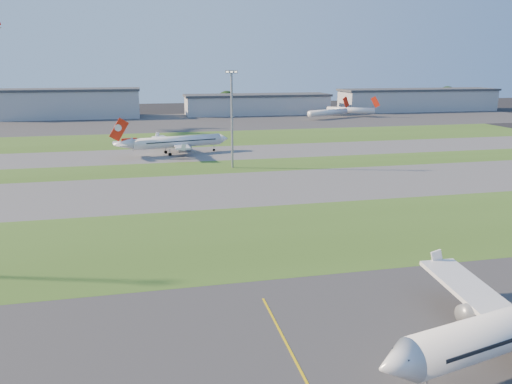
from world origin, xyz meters
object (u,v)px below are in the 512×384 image
object	(u,v)px
airliner_taxiing	(176,142)
mini_jet_near	(328,112)
light_mast_centre	(232,113)
mini_jet_far	(351,110)

from	to	relation	value
airliner_taxiing	mini_jet_near	xyz separation A→B (m)	(83.86, 89.81, -0.51)
airliner_taxiing	light_mast_centre	distance (m)	30.38
mini_jet_near	mini_jet_far	size ratio (longest dim) A/B	1.10
mini_jet_far	mini_jet_near	bearing A→B (deg)	-114.96
airliner_taxiing	mini_jet_far	world-z (taller)	airliner_taxiing
mini_jet_near	light_mast_centre	xyz separation A→B (m)	(-70.54, -114.80, 11.53)
mini_jet_near	mini_jet_far	bearing A→B (deg)	6.36
airliner_taxiing	mini_jet_far	bearing A→B (deg)	-148.56
mini_jet_near	light_mast_centre	world-z (taller)	light_mast_centre
mini_jet_near	airliner_taxiing	bearing A→B (deg)	-156.92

